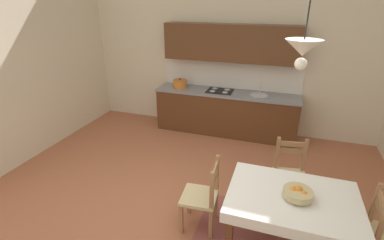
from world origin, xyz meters
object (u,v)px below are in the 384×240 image
at_px(kitchen_cabinetry, 227,93).
at_px(pendant_lamp, 303,49).
at_px(dining_chair_kitchen_side, 290,175).
at_px(dining_table, 292,206).
at_px(fruit_bowl, 298,193).
at_px(dining_chair_tv_side, 203,196).

height_order(kitchen_cabinetry, pendant_lamp, pendant_lamp).
height_order(kitchen_cabinetry, dining_chair_kitchen_side, kitchen_cabinetry).
distance_m(dining_table, fruit_bowl, 0.19).
xyz_separation_m(kitchen_cabinetry, pendant_lamp, (1.20, -2.79, 1.39)).
relative_size(dining_chair_kitchen_side, fruit_bowl, 3.10).
relative_size(kitchen_cabinetry, pendant_lamp, 3.60).
bearing_deg(dining_table, dining_chair_kitchen_side, 90.57).
relative_size(dining_table, dining_chair_kitchen_side, 1.45).
distance_m(fruit_bowl, pendant_lamp, 1.44).
bearing_deg(fruit_bowl, kitchen_cabinetry, 115.33).
bearing_deg(dining_chair_tv_side, dining_chair_kitchen_side, 39.13).
bearing_deg(kitchen_cabinetry, pendant_lamp, -66.70).
height_order(kitchen_cabinetry, dining_table, kitchen_cabinetry).
height_order(kitchen_cabinetry, fruit_bowl, kitchen_cabinetry).
height_order(dining_chair_kitchen_side, fruit_bowl, dining_chair_kitchen_side).
distance_m(dining_chair_tv_side, dining_chair_kitchen_side, 1.28).
relative_size(dining_chair_tv_side, pendant_lamp, 1.16).
bearing_deg(pendant_lamp, fruit_bowl, -26.99).
height_order(dining_chair_tv_side, fruit_bowl, dining_chair_tv_side).
xyz_separation_m(dining_table, dining_chair_kitchen_side, (-0.01, 0.88, -0.18)).
bearing_deg(dining_table, pendant_lamp, 151.98).
xyz_separation_m(kitchen_cabinetry, dining_table, (1.33, -2.86, -0.23)).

